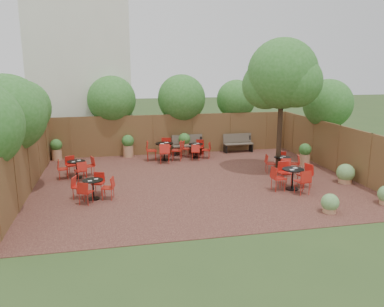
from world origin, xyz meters
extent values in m
plane|color=#354F23|center=(0.00, 0.00, 0.00)|extent=(80.00, 80.00, 0.00)
cube|color=#331714|center=(0.00, 0.00, 0.01)|extent=(12.00, 10.00, 0.02)
cube|color=brown|center=(0.00, 5.00, 1.00)|extent=(12.00, 0.08, 2.00)
cube|color=brown|center=(-6.00, 0.00, 1.00)|extent=(0.08, 10.00, 2.00)
cube|color=brown|center=(6.00, 0.00, 1.00)|extent=(0.08, 10.00, 2.00)
cube|color=silver|center=(-4.50, 8.00, 4.00)|extent=(5.00, 4.00, 8.00)
sphere|color=#2E6B22|center=(-6.60, 3.00, 2.68)|extent=(2.26, 2.26, 2.26)
sphere|color=#2E6B22|center=(-6.50, 0.00, 2.79)|extent=(2.64, 2.64, 2.64)
sphere|color=#2E6B22|center=(-3.00, 5.70, 2.71)|extent=(2.38, 2.38, 2.38)
sphere|color=#2E6B22|center=(0.50, 5.60, 2.73)|extent=(2.44, 2.44, 2.44)
sphere|color=#2E6B22|center=(3.50, 5.80, 2.62)|extent=(2.07, 2.07, 2.07)
sphere|color=#2E6B22|center=(6.60, 2.00, 2.67)|extent=(2.24, 2.24, 2.24)
cylinder|color=black|center=(3.64, 0.60, 2.14)|extent=(0.22, 0.22, 4.25)
sphere|color=#2E6B22|center=(3.64, 0.60, 4.06)|extent=(2.80, 2.80, 2.80)
sphere|color=#2E6B22|center=(3.14, 1.00, 3.59)|extent=(1.96, 1.96, 1.96)
sphere|color=#2E6B22|center=(4.04, 0.20, 3.76)|extent=(2.04, 2.04, 2.04)
cube|color=brown|center=(0.62, 4.55, 0.47)|extent=(1.61, 0.58, 0.05)
cube|color=brown|center=(0.62, 4.76, 0.76)|extent=(1.58, 0.23, 0.48)
cube|color=black|center=(-0.10, 4.55, 0.23)|extent=(0.10, 0.48, 0.42)
cube|color=black|center=(1.33, 4.55, 0.23)|extent=(0.10, 0.48, 0.42)
cube|color=brown|center=(3.26, 4.55, 0.46)|extent=(1.53, 0.50, 0.05)
cube|color=brown|center=(3.26, 4.75, 0.73)|extent=(1.52, 0.15, 0.46)
cube|color=black|center=(2.57, 4.55, 0.22)|extent=(0.07, 0.46, 0.41)
cube|color=black|center=(3.95, 4.55, 0.22)|extent=(0.07, 0.46, 0.41)
cylinder|color=black|center=(3.76, 0.44, 0.03)|extent=(0.39, 0.39, 0.03)
cylinder|color=black|center=(3.76, 0.44, 0.35)|extent=(0.04, 0.04, 0.62)
cylinder|color=black|center=(3.76, 0.44, 0.67)|extent=(0.68, 0.68, 0.03)
cube|color=white|center=(3.86, 0.51, 0.69)|extent=(0.14, 0.12, 0.01)
cube|color=white|center=(3.67, 0.33, 0.69)|extent=(0.14, 0.12, 0.01)
cylinder|color=black|center=(0.85, 3.80, 0.03)|extent=(0.40, 0.40, 0.03)
cylinder|color=black|center=(0.85, 3.80, 0.36)|extent=(0.05, 0.05, 0.64)
cylinder|color=black|center=(0.85, 3.80, 0.68)|extent=(0.69, 0.69, 0.03)
cube|color=white|center=(0.96, 3.87, 0.70)|extent=(0.15, 0.13, 0.01)
cube|color=white|center=(0.76, 3.69, 0.70)|extent=(0.15, 0.13, 0.01)
cylinder|color=black|center=(-4.51, 1.43, 0.03)|extent=(0.40, 0.40, 0.03)
cylinder|color=black|center=(-4.51, 1.43, 0.36)|extent=(0.05, 0.05, 0.64)
cylinder|color=black|center=(-4.51, 1.43, 0.68)|extent=(0.69, 0.69, 0.03)
cube|color=white|center=(-4.40, 1.50, 0.71)|extent=(0.15, 0.12, 0.01)
cube|color=white|center=(-4.60, 1.32, 0.71)|extent=(0.15, 0.12, 0.01)
cylinder|color=black|center=(3.15, -1.71, 0.04)|extent=(0.45, 0.45, 0.03)
cylinder|color=black|center=(3.15, -1.71, 0.40)|extent=(0.05, 0.05, 0.71)
cylinder|color=black|center=(3.15, -1.71, 0.76)|extent=(0.77, 0.77, 0.03)
cube|color=white|center=(3.28, -1.63, 0.78)|extent=(0.16, 0.12, 0.02)
cube|color=white|center=(3.05, -1.83, 0.78)|extent=(0.16, 0.12, 0.02)
cylinder|color=black|center=(-3.78, -1.29, 0.03)|extent=(0.39, 0.39, 0.03)
cylinder|color=black|center=(-3.78, -1.29, 0.35)|extent=(0.04, 0.04, 0.62)
cylinder|color=black|center=(-3.78, -1.29, 0.67)|extent=(0.67, 0.67, 0.03)
cube|color=white|center=(-3.67, -1.22, 0.69)|extent=(0.15, 0.13, 0.01)
cube|color=white|center=(-3.87, -1.40, 0.69)|extent=(0.15, 0.13, 0.01)
cylinder|color=black|center=(-0.70, 3.64, 0.04)|extent=(0.48, 0.48, 0.03)
cylinder|color=black|center=(-0.70, 3.64, 0.42)|extent=(0.05, 0.05, 0.76)
cylinder|color=black|center=(-0.70, 3.64, 0.81)|extent=(0.83, 0.83, 0.03)
cube|color=white|center=(-0.57, 3.73, 0.84)|extent=(0.17, 0.14, 0.02)
cube|color=white|center=(-0.81, 3.51, 0.84)|extent=(0.17, 0.14, 0.02)
cylinder|color=tan|center=(-2.33, 4.70, 0.30)|extent=(0.49, 0.49, 0.56)
sphere|color=#2E6B22|center=(-2.33, 4.70, 0.80)|extent=(0.59, 0.59, 0.59)
cylinder|color=tan|center=(0.46, 4.66, 0.30)|extent=(0.49, 0.49, 0.56)
sphere|color=#2E6B22|center=(0.46, 4.66, 0.80)|extent=(0.58, 0.58, 0.58)
cylinder|color=tan|center=(-5.65, 4.70, 0.28)|extent=(0.46, 0.46, 0.52)
sphere|color=#2E6B22|center=(-5.65, 4.70, 0.75)|extent=(0.55, 0.55, 0.55)
cylinder|color=tan|center=(5.26, 1.34, 0.28)|extent=(0.45, 0.45, 0.52)
sphere|color=#2E6B22|center=(5.26, 1.34, 0.74)|extent=(0.54, 0.54, 0.54)
cylinder|color=tan|center=(3.24, -4.02, 0.11)|extent=(0.39, 0.39, 0.18)
sphere|color=#61964D|center=(3.24, -4.02, 0.33)|extent=(0.54, 0.54, 0.54)
cylinder|color=tan|center=(5.48, -1.40, 0.13)|extent=(0.50, 0.50, 0.23)
sphere|color=#61964D|center=(5.48, -1.40, 0.41)|extent=(0.68, 0.68, 0.68)
camera|label=1|loc=(-3.13, -13.87, 4.33)|focal=36.02mm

